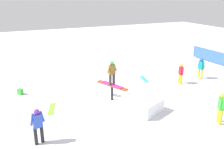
# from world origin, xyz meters

# --- Properties ---
(ground_plane) EXTENTS (60.00, 60.00, 0.00)m
(ground_plane) POSITION_xyz_m (0.00, 0.00, 0.00)
(ground_plane) COLOR white
(rail_feature) EXTENTS (2.07, 1.09, 0.91)m
(rail_feature) POSITION_xyz_m (0.00, 0.00, 0.75)
(rail_feature) COLOR black
(rail_feature) RESTS_ON ground
(snow_kicker_ramp) EXTENTS (2.24, 2.09, 0.66)m
(snow_kicker_ramp) POSITION_xyz_m (-1.85, -0.79, 0.33)
(snow_kicker_ramp) COLOR white
(snow_kicker_ramp) RESTS_ON ground
(main_rider_on_rail) EXTENTS (1.51, 0.79, 1.36)m
(main_rider_on_rail) POSITION_xyz_m (0.00, 0.00, 1.58)
(main_rider_on_rail) COLOR #D12293
(main_rider_on_rail) RESTS_ON rail_feature
(bystander_green) EXTENTS (0.60, 0.38, 1.50)m
(bystander_green) POSITION_xyz_m (-4.48, -3.42, 0.84)
(bystander_green) COLOR gold
(bystander_green) RESTS_ON ground
(bystander_red) EXTENTS (0.62, 0.26, 1.37)m
(bystander_red) POSITION_xyz_m (0.50, -5.20, 0.77)
(bystander_red) COLOR yellow
(bystander_red) RESTS_ON ground
(bystander_blue) EXTENTS (0.29, 0.61, 1.51)m
(bystander_blue) POSITION_xyz_m (-2.70, 4.43, 0.85)
(bystander_blue) COLOR #222427
(bystander_blue) RESTS_ON ground
(bystander_teal) EXTENTS (0.63, 0.23, 1.48)m
(bystander_teal) POSITION_xyz_m (0.74, -7.14, 0.83)
(bystander_teal) COLOR gold
(bystander_teal) RESTS_ON ground
(loose_snowboard_lime) EXTENTS (1.40, 0.68, 0.02)m
(loose_snowboard_lime) POSITION_xyz_m (0.22, 3.36, 0.01)
(loose_snowboard_lime) COLOR #8ED937
(loose_snowboard_lime) RESTS_ON ground
(loose_snowboard_cyan) EXTENTS (1.35, 0.58, 0.02)m
(loose_snowboard_cyan) POSITION_xyz_m (2.26, -3.51, 0.01)
(loose_snowboard_cyan) COLOR #2FBEC1
(loose_snowboard_cyan) RESTS_ON ground
(backpack_on_snow) EXTENTS (0.37, 0.36, 0.34)m
(backpack_on_snow) POSITION_xyz_m (2.97, 4.64, 0.17)
(backpack_on_snow) COLOR green
(backpack_on_snow) RESTS_ON ground
(safety_fence) EXTENTS (5.78, 0.21, 1.10)m
(safety_fence) POSITION_xyz_m (2.84, -11.08, 0.60)
(safety_fence) COLOR blue
(safety_fence) RESTS_ON ground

